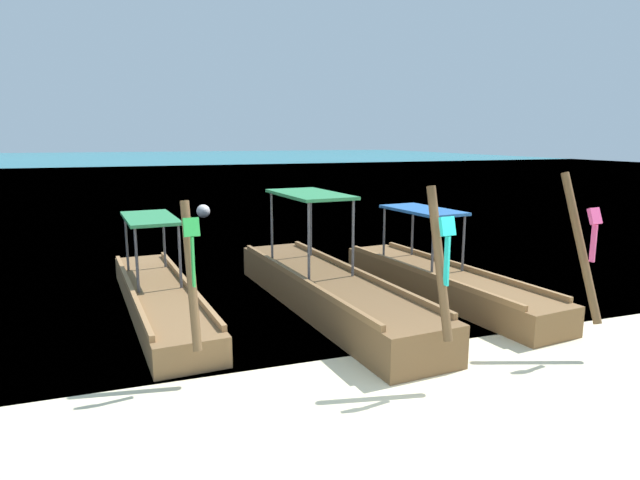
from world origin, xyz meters
TOP-DOWN VIEW (x-y plane):
  - ground at (0.00, 0.00)m, footprint 120.00×120.00m
  - sea_water at (0.00, 62.47)m, footprint 120.00×120.00m
  - longtail_boat_green_ribbon at (-2.77, 5.59)m, footprint 1.59×6.41m
  - longtail_boat_turquoise_ribbon at (0.22, 4.67)m, footprint 1.83×6.96m
  - longtail_boat_pink_ribbon at (2.72, 4.66)m, footprint 1.77×6.49m
  - mooring_buoy_near at (-0.32, 17.44)m, footprint 0.54×0.54m

SIDE VIEW (x-z plane):
  - ground at x=0.00m, z-range 0.00..0.00m
  - sea_water at x=0.00m, z-range 0.00..0.00m
  - mooring_buoy_near at x=-0.32m, z-range 0.00..0.55m
  - longtail_boat_green_ribbon at x=-2.77m, z-range -0.90..1.50m
  - longtail_boat_pink_ribbon at x=2.72m, z-range -1.02..1.68m
  - longtail_boat_turquoise_ribbon at x=0.22m, z-range -0.92..1.69m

